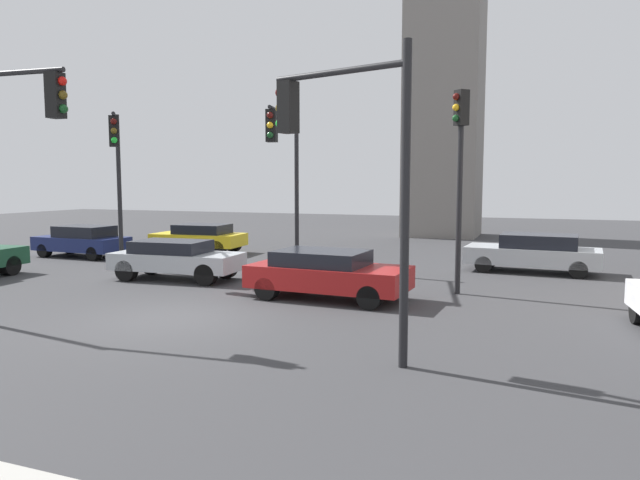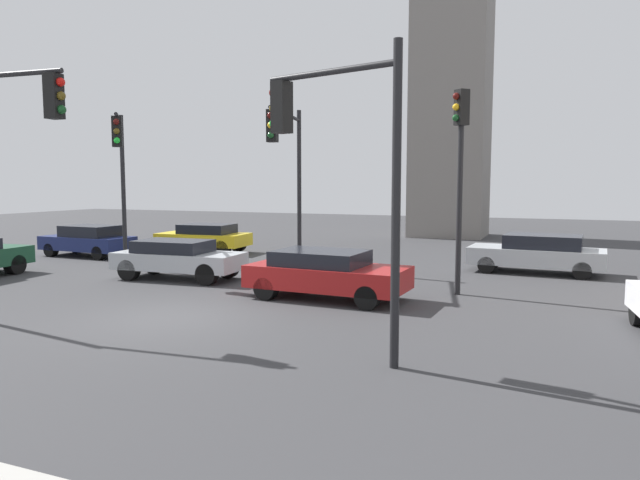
% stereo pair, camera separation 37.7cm
% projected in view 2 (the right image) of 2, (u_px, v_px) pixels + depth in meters
% --- Properties ---
extents(ground_plane, '(88.00, 88.00, 0.00)m').
position_uv_depth(ground_plane, '(170.00, 318.00, 13.99)').
color(ground_plane, '#38383A').
extents(traffic_light_0, '(0.46, 0.47, 5.87)m').
position_uv_depth(traffic_light_0, '(460.00, 155.00, 16.49)').
color(traffic_light_0, black).
rests_on(traffic_light_0, ground_plane).
extents(traffic_light_1, '(1.96, 2.46, 5.75)m').
position_uv_depth(traffic_light_1, '(120.00, 160.00, 20.48)').
color(traffic_light_1, black).
rests_on(traffic_light_1, ground_plane).
extents(traffic_light_2, '(2.88, 0.97, 5.67)m').
position_uv_depth(traffic_light_2, '(337.00, 146.00, 10.61)').
color(traffic_light_2, black).
rests_on(traffic_light_2, ground_plane).
extents(traffic_light_4, '(1.00, 4.00, 5.93)m').
position_uv_depth(traffic_light_4, '(288.00, 156.00, 19.95)').
color(traffic_light_4, black).
rests_on(traffic_light_4, ground_plane).
extents(car_0, '(4.42, 2.06, 1.32)m').
position_uv_depth(car_0, '(178.00, 258.00, 19.50)').
color(car_0, '#ADB2B7').
rests_on(car_0, ground_plane).
extents(car_2, '(4.52, 2.22, 1.36)m').
position_uv_depth(car_2, '(326.00, 273.00, 16.21)').
color(car_2, maroon).
rests_on(car_2, ground_plane).
extents(car_3, '(4.16, 1.89, 1.37)m').
position_uv_depth(car_3, '(88.00, 240.00, 25.49)').
color(car_3, navy).
rests_on(car_3, ground_plane).
extents(car_5, '(4.72, 2.18, 1.39)m').
position_uv_depth(car_5, '(538.00, 253.00, 20.77)').
color(car_5, '#ADB2B7').
rests_on(car_5, ground_plane).
extents(car_6, '(4.27, 2.18, 1.33)m').
position_uv_depth(car_6, '(204.00, 237.00, 26.87)').
color(car_6, yellow).
rests_on(car_6, ground_plane).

